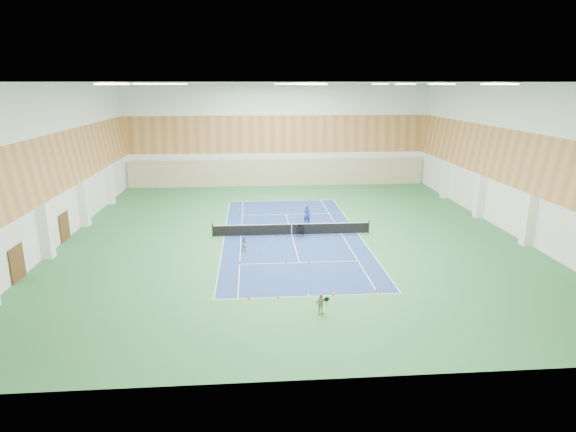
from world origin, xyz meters
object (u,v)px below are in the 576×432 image
at_px(coach, 307,215).
at_px(child_apron, 321,304).
at_px(child_court, 244,244).
at_px(tennis_net, 292,228).
at_px(ball_cart, 300,231).

height_order(coach, child_apron, coach).
relative_size(child_court, child_apron, 1.02).
bearing_deg(tennis_net, coach, 60.80).
relative_size(child_apron, ball_cart, 1.22).
bearing_deg(tennis_net, child_apron, -88.55).
xyz_separation_m(child_court, child_apron, (4.18, -10.32, -0.01)).
relative_size(coach, child_court, 1.47).
distance_m(coach, ball_cart, 3.59).
bearing_deg(child_court, ball_cart, 27.41).
xyz_separation_m(tennis_net, child_court, (-3.82, -3.79, 0.04)).
height_order(coach, child_court, coach).
bearing_deg(tennis_net, ball_cart, -42.92).
height_order(tennis_net, child_apron, child_apron).
bearing_deg(child_apron, ball_cart, 64.77).
relative_size(coach, child_apron, 1.51).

